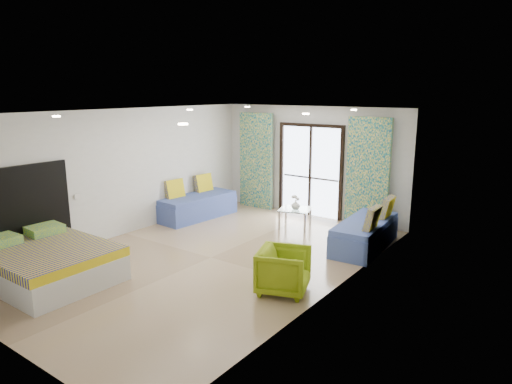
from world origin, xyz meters
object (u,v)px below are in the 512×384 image
Objects in this scene: daybed_left at (197,205)px; armchair at (284,268)px; bed at (47,263)px; coffee_table at (295,211)px; daybed_right at (366,233)px.

armchair is (4.02, -2.32, 0.08)m from daybed_left.
bed is at bearing 99.43° from armchair.
daybed_left is at bearing -163.71° from coffee_table.
daybed_right is at bearing 9.48° from daybed_left.
armchair reaches higher than bed.
bed is at bearing -76.73° from daybed_left.
daybed_right is 2.66× the size of armchair.
armchair is at bearing -61.66° from coffee_table.
bed is 5.83m from daybed_right.
armchair is at bearing -25.31° from daybed_left.
bed is 1.00× the size of daybed_left.
daybed_left reaches higher than bed.
daybed_right is (4.24, 0.36, -0.00)m from daybed_left.
daybed_left reaches higher than coffee_table.
coffee_table is 1.10× the size of armchair.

